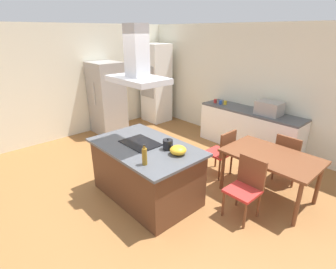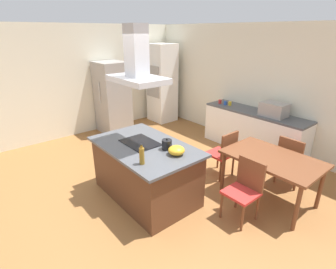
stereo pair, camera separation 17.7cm
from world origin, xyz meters
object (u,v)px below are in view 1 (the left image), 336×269
Objects in this scene: wall_oven_stack at (156,84)px; dining_table at (271,160)px; chair_facing_island at (246,184)px; coffee_mug_blue at (221,102)px; countertop_microwave at (269,108)px; range_hood at (137,64)px; chair_facing_back_wall at (289,156)px; cooktop at (140,143)px; olive_oil_bottle at (145,156)px; tea_kettle at (168,144)px; coffee_mug_red at (215,101)px; coffee_mug_yellow at (225,103)px; refrigerator at (107,98)px; chair_at_left_end at (222,150)px; mixing_bowl at (178,150)px.

dining_table is (4.23, -1.21, -0.43)m from wall_oven_stack.
coffee_mug_blue is at bearing 134.95° from chair_facing_island.
range_hood is at bearing -101.77° from countertop_microwave.
chair_facing_island is 1.33m from chair_facing_back_wall.
cooktop is 0.71m from olive_oil_bottle.
wall_oven_stack is (-3.23, 2.47, 0.13)m from tea_kettle.
coffee_mug_red is 3.02m from chair_facing_island.
chair_facing_island is 1.00× the size of chair_facing_back_wall.
wall_oven_stack is 2.44× the size of range_hood.
range_hood is (0.49, -2.86, 1.16)m from coffee_mug_yellow.
refrigerator is at bearing 176.04° from chair_facing_island.
cooktop is 2.10× the size of olive_oil_bottle.
countertop_microwave is 0.36× the size of dining_table.
refrigerator is 2.04× the size of chair_facing_back_wall.
coffee_mug_yellow is 2.88m from chair_facing_island.
coffee_mug_blue is 0.11m from coffee_mug_yellow.
coffee_mug_red is 0.10× the size of chair_facing_back_wall.
chair_facing_back_wall reaches higher than dining_table.
coffee_mug_blue is at bearing 110.29° from olive_oil_bottle.
chair_facing_back_wall is at bearing -17.81° from coffee_mug_red.
olive_oil_bottle is (0.15, -0.55, 0.05)m from tea_kettle.
chair_at_left_end is (1.27, -1.37, -0.44)m from coffee_mug_red.
coffee_mug_blue is at bearing -151.97° from coffee_mug_yellow.
range_hood reaches higher than coffee_mug_red.
dining_table is at bearing -15.95° from wall_oven_stack.
coffee_mug_yellow reaches higher than dining_table.
chair_at_left_end is at bearing 69.65° from range_hood.
chair_facing_island is at bearing -36.01° from chair_at_left_end.
chair_facing_island is at bearing 28.07° from range_hood.
olive_oil_bottle is 1.88m from chair_at_left_end.
mixing_bowl is 0.13× the size of refrigerator.
mixing_bowl reaches higher than cooktop.
coffee_mug_blue reaches higher than chair_facing_back_wall.
dining_table is (4.31, 0.37, -0.24)m from refrigerator.
coffee_mug_yellow is (-1.09, -0.02, -0.09)m from countertop_microwave.
coffee_mug_blue is 0.10× the size of chair_facing_back_wall.
mixing_bowl is 2.72m from countertop_microwave.
wall_oven_stack is at bearing 144.28° from mixing_bowl.
dining_table is at bearing 58.59° from mixing_bowl.
coffee_mug_red is 2.60m from dining_table.
olive_oil_bottle reaches higher than chair_facing_back_wall.
range_hood is at bearing -151.93° from chair_facing_island.
coffee_mug_blue is at bearing -176.51° from countertop_microwave.
tea_kettle reaches higher than coffee_mug_yellow.
olive_oil_bottle is 3.18× the size of coffee_mug_yellow.
countertop_microwave is (0.01, 3.25, 0.02)m from olive_oil_bottle.
coffee_mug_red is 2.74m from refrigerator.
range_hood reaches higher than dining_table.
chair_at_left_end is (3.31, -1.21, -0.59)m from wall_oven_stack.
range_hood is (-0.45, -0.18, 1.13)m from tea_kettle.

